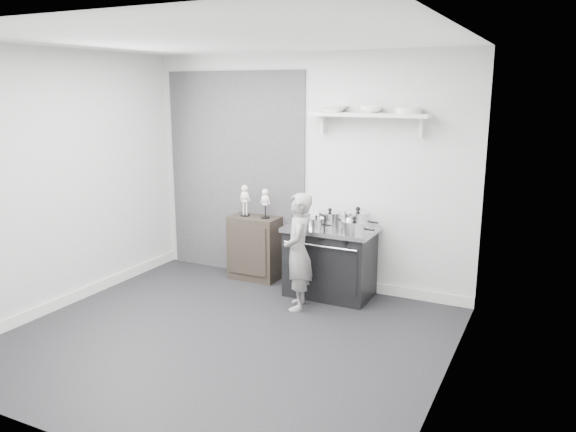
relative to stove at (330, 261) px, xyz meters
name	(u,v)px	position (x,y,z in m)	size (l,w,h in m)	color
ground	(225,338)	(-0.46, -1.48, -0.40)	(4.00, 4.00, 0.00)	black
room_shell	(221,162)	(-0.55, -1.33, 1.24)	(4.02, 3.62, 2.71)	#B5B5B2
wall_shelf	(369,116)	(0.34, 0.20, 1.61)	(1.30, 0.26, 0.24)	silver
stove	(330,261)	(0.00, 0.00, 0.00)	(0.99, 0.62, 0.79)	black
side_cabinet	(255,248)	(-1.04, 0.13, -0.01)	(0.60, 0.35, 0.78)	black
child	(298,252)	(-0.16, -0.50, 0.22)	(0.46, 0.30, 1.25)	gray
pot_front_left	(301,219)	(-0.32, -0.09, 0.47)	(0.30, 0.21, 0.19)	#BCBCBF
pot_back_left	(330,218)	(-0.05, 0.11, 0.47)	(0.34, 0.26, 0.19)	#BCBCBF
pot_back_right	(358,220)	(0.29, 0.08, 0.49)	(0.38, 0.30, 0.25)	#BCBCBF
pot_front_right	(354,227)	(0.33, -0.16, 0.47)	(0.37, 0.28, 0.19)	#BCBCBF
pot_front_center	(316,223)	(-0.12, -0.13, 0.45)	(0.26, 0.18, 0.15)	#BCBCBF
skeleton_full	(245,198)	(-1.17, 0.13, 0.60)	(0.12, 0.08, 0.44)	silver
skeleton_torso	(265,201)	(-0.89, 0.13, 0.58)	(0.11, 0.07, 0.41)	silver
bowl_large	(333,109)	(-0.07, 0.19, 1.68)	(0.29, 0.29, 0.07)	white
bowl_small	(371,109)	(0.36, 0.19, 1.68)	(0.23, 0.23, 0.07)	white
plate_stack	(408,111)	(0.76, 0.19, 1.67)	(0.27, 0.27, 0.06)	silver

